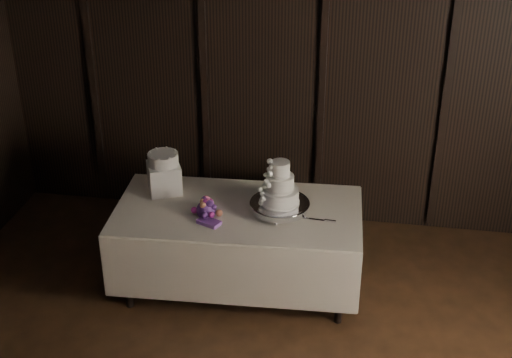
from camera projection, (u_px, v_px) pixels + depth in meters
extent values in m
cube|color=black|center=(323.00, 73.00, 6.46)|extent=(6.04, 0.04, 3.04)
cube|color=beige|center=(238.00, 210.00, 5.75)|extent=(2.03, 1.13, 0.01)
cube|color=white|center=(238.00, 251.00, 5.94)|extent=(1.87, 1.00, 0.71)
cylinder|color=silver|center=(280.00, 207.00, 5.68)|extent=(0.55, 0.55, 0.09)
cylinder|color=white|center=(280.00, 196.00, 5.64)|extent=(0.30, 0.30, 0.12)
cylinder|color=white|center=(280.00, 183.00, 5.58)|extent=(0.22, 0.22, 0.12)
cylinder|color=white|center=(280.00, 169.00, 5.52)|extent=(0.15, 0.15, 0.12)
cube|color=white|center=(164.00, 178.00, 5.96)|extent=(0.34, 0.34, 0.25)
cylinder|color=white|center=(163.00, 159.00, 5.88)|extent=(0.31, 0.31, 0.10)
cube|color=silver|center=(307.00, 218.00, 5.61)|extent=(0.37, 0.05, 0.01)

